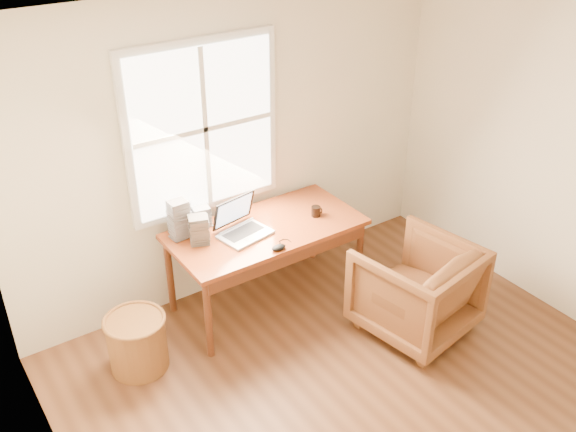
% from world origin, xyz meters
% --- Properties ---
extents(room_shell, '(4.04, 4.54, 2.64)m').
position_xyz_m(room_shell, '(-0.02, 0.16, 1.32)').
color(room_shell, brown).
rests_on(room_shell, ground).
extents(desk, '(1.60, 0.80, 0.04)m').
position_xyz_m(desk, '(0.00, 1.80, 0.73)').
color(desk, brown).
rests_on(desk, room_shell).
extents(armchair, '(0.96, 0.98, 0.77)m').
position_xyz_m(armchair, '(0.80, 0.83, 0.39)').
color(armchair, brown).
rests_on(armchair, room_shell).
extents(wicker_stool, '(0.46, 0.46, 0.44)m').
position_xyz_m(wicker_stool, '(-1.25, 1.66, 0.22)').
color(wicker_stool, brown).
rests_on(wicker_stool, room_shell).
extents(laptop, '(0.48, 0.49, 0.30)m').
position_xyz_m(laptop, '(-0.21, 1.78, 0.90)').
color(laptop, '#A7A9AE').
rests_on(laptop, desk).
extents(mouse, '(0.12, 0.07, 0.04)m').
position_xyz_m(mouse, '(-0.10, 1.46, 0.77)').
color(mouse, black).
rests_on(mouse, desk).
extents(coffee_mug, '(0.10, 0.10, 0.09)m').
position_xyz_m(coffee_mug, '(0.45, 1.72, 0.79)').
color(coffee_mug, black).
rests_on(coffee_mug, desk).
extents(cd_stack_a, '(0.16, 0.15, 0.26)m').
position_xyz_m(cd_stack_a, '(-0.60, 2.12, 0.88)').
color(cd_stack_a, silver).
rests_on(cd_stack_a, desk).
extents(cd_stack_b, '(0.19, 0.18, 0.23)m').
position_xyz_m(cd_stack_b, '(-0.55, 1.90, 0.86)').
color(cd_stack_b, '#26252A').
rests_on(cd_stack_b, desk).
extents(cd_stack_c, '(0.15, 0.13, 0.33)m').
position_xyz_m(cd_stack_c, '(-0.65, 2.05, 0.91)').
color(cd_stack_c, '#9E9DAA').
rests_on(cd_stack_c, desk).
extents(cd_stack_d, '(0.15, 0.14, 0.17)m').
position_xyz_m(cd_stack_d, '(-0.42, 2.12, 0.84)').
color(cd_stack_d, '#AEB4BA').
rests_on(cd_stack_d, desk).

